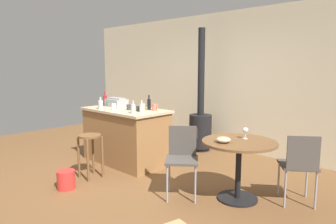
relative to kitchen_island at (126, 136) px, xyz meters
The scene contains 22 objects.
ground_plane 0.99m from the kitchen_island, 43.55° to the right, with size 8.80×8.80×0.00m, color brown.
back_wall 2.30m from the kitchen_island, 72.80° to the left, with size 8.00×0.10×2.70m, color beige.
kitchen_island is the anchor object (origin of this frame).
wooden_stool 0.87m from the kitchen_island, 75.72° to the right, with size 0.33×0.33×0.65m.
dining_table 2.21m from the kitchen_island, ahead, with size 0.91×0.91×0.75m.
folding_chair_near 2.83m from the kitchen_island, ahead, with size 0.56×0.56×0.87m.
folding_chair_far 1.67m from the kitchen_island, 13.56° to the right, with size 0.56×0.56×0.88m.
wood_stove 1.57m from the kitchen_island, 72.96° to the left, with size 0.44×0.45×2.37m.
toolbox 0.66m from the kitchen_island, 165.09° to the left, with size 0.37×0.27×0.16m.
bottle_0 0.68m from the kitchen_island, 133.65° to the right, with size 0.08×0.08×0.21m.
bottle_1 0.70m from the kitchen_island, 30.52° to the left, with size 0.06×0.06×0.25m.
bottle_2 0.85m from the kitchen_island, behind, with size 0.07×0.07×0.26m.
bottle_3 0.72m from the kitchen_island, ahead, with size 0.08×0.08×0.19m.
bottle_4 0.76m from the kitchen_island, 25.74° to the right, with size 0.07×0.07×0.20m.
cup_0 0.53m from the kitchen_island, 11.35° to the right, with size 0.12×0.09×0.09m.
cup_1 0.75m from the kitchen_island, 23.40° to the left, with size 0.12×0.08×0.11m.
cup_2 0.60m from the kitchen_island, 39.62° to the left, with size 0.12×0.09×0.09m.
cup_3 0.61m from the kitchen_island, ahead, with size 0.11×0.07×0.08m.
cup_4 0.55m from the kitchen_island, 112.29° to the right, with size 0.11×0.07×0.10m.
wine_glass 2.24m from the kitchen_island, ahead, with size 0.07×0.07×0.14m.
serving_bowl 2.14m from the kitchen_island, ahead, with size 0.18×0.18×0.07m, color tan.
plastic_bucket 1.40m from the kitchen_island, 75.31° to the right, with size 0.24×0.24×0.25m, color red.
Camera 1 is at (3.47, -2.67, 1.65)m, focal length 33.01 mm.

